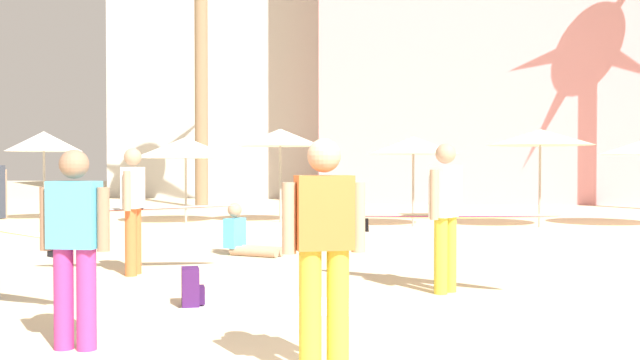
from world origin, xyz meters
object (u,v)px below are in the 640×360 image
at_px(person_far_right, 445,213).
at_px(person_near_left, 136,207).
at_px(cafe_umbrella_1, 413,145).
at_px(person_mid_right, 75,240).
at_px(beach_towel, 276,304).
at_px(person_far_left, 244,238).
at_px(cafe_umbrella_5, 280,138).
at_px(cafe_umbrella_4, 186,148).
at_px(cafe_umbrella_6, 540,137).
at_px(person_mid_left, 324,248).
at_px(backpack, 191,288).
at_px(cafe_umbrella_0, 44,141).

bearing_deg(person_far_right, person_near_left, -156.95).
height_order(cafe_umbrella_1, person_mid_right, cafe_umbrella_1).
bearing_deg(beach_towel, person_far_left, 107.44).
xyz_separation_m(cafe_umbrella_5, person_far_right, (3.75, -9.90, -1.31)).
bearing_deg(person_mid_right, cafe_umbrella_5, 3.64).
relative_size(cafe_umbrella_5, person_far_left, 2.39).
height_order(cafe_umbrella_4, cafe_umbrella_6, cafe_umbrella_6).
distance_m(person_mid_left, person_mid_right, 2.21).
xyz_separation_m(person_near_left, person_mid_left, (3.17, -4.57, -0.00)).
xyz_separation_m(person_far_right, person_near_left, (-4.22, 0.87, -0.00)).
bearing_deg(person_far_right, cafe_umbrella_5, 145.42).
distance_m(cafe_umbrella_6, beach_towel, 11.57).
bearing_deg(cafe_umbrella_1, beach_towel, -98.97).
xyz_separation_m(backpack, person_mid_left, (1.71, -2.41, 0.74)).
bearing_deg(backpack, cafe_umbrella_0, 104.76).
xyz_separation_m(cafe_umbrella_6, backpack, (-5.58, -10.55, -2.00)).
height_order(cafe_umbrella_0, cafe_umbrella_5, cafe_umbrella_5).
xyz_separation_m(cafe_umbrella_4, beach_towel, (4.34, -10.55, -1.97)).
bearing_deg(cafe_umbrella_4, person_near_left, -77.00).
bearing_deg(person_near_left, cafe_umbrella_0, 120.84).
relative_size(person_near_left, person_mid_right, 1.66).
distance_m(cafe_umbrella_1, person_near_left, 9.17).
bearing_deg(person_mid_right, person_far_right, -44.34).
height_order(cafe_umbrella_6, beach_towel, cafe_umbrella_6).
relative_size(cafe_umbrella_5, person_mid_left, 1.45).
relative_size(cafe_umbrella_1, person_mid_left, 1.33).
relative_size(person_near_left, person_far_left, 2.63).
bearing_deg(person_far_right, person_mid_left, -71.17).
distance_m(person_mid_left, person_far_left, 7.13).
relative_size(cafe_umbrella_4, person_far_right, 0.99).
relative_size(cafe_umbrella_5, cafe_umbrella_6, 0.96).
bearing_deg(person_far_left, cafe_umbrella_4, 133.50).
distance_m(cafe_umbrella_1, person_far_right, 9.13).
distance_m(cafe_umbrella_1, person_far_left, 6.88).
distance_m(cafe_umbrella_0, person_far_right, 14.39).
distance_m(person_near_left, person_far_left, 2.52).
height_order(cafe_umbrella_0, cafe_umbrella_6, cafe_umbrella_0).
distance_m(cafe_umbrella_0, beach_towel, 14.06).
xyz_separation_m(cafe_umbrella_1, person_far_right, (0.27, -9.07, -1.07)).
xyz_separation_m(cafe_umbrella_4, person_mid_right, (3.02, -12.59, -1.07)).
bearing_deg(person_far_right, person_far_left, 170.65).
bearing_deg(backpack, cafe_umbrella_1, 56.97).
relative_size(backpack, person_mid_left, 0.25).
relative_size(cafe_umbrella_0, person_near_left, 0.90).
bearing_deg(person_mid_right, cafe_umbrella_1, -12.31).
xyz_separation_m(cafe_umbrella_0, beach_towel, (8.51, -10.99, -2.17)).
xyz_separation_m(cafe_umbrella_0, person_far_left, (7.20, -6.83, -1.88)).
bearing_deg(cafe_umbrella_5, cafe_umbrella_1, -13.37).
bearing_deg(cafe_umbrella_5, beach_towel, -80.28).
bearing_deg(cafe_umbrella_5, cafe_umbrella_6, -5.57).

